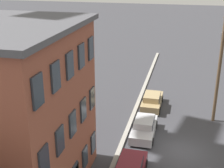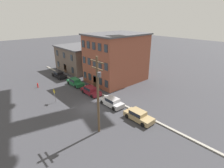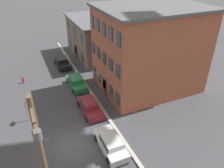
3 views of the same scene
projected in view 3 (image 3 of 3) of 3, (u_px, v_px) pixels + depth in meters
The scene contains 11 objects.
ground_plane at pixel (73, 146), 20.17m from camera, with size 200.00×200.00×0.00m, color #38383D.
kerb_strip at pixel (117, 131), 21.71m from camera, with size 56.00×0.36×0.16m, color #9E998E.
apartment_corner at pixel (102, 36), 37.82m from camera, with size 11.98×10.23×6.40m.
apartment_midblock at pixel (149, 49), 27.01m from camera, with size 9.63×12.40×10.40m.
car_black at pixel (62, 62), 34.46m from camera, with size 4.40×1.92×1.43m.
car_green at pixel (76, 82), 28.97m from camera, with size 4.40×1.92×1.43m.
car_maroon at pixel (90, 106), 24.25m from camera, with size 4.40×1.92×1.43m.
car_silver at pixel (111, 143), 19.43m from camera, with size 4.40×1.92×1.43m.
caution_sign at pixel (26, 108), 22.48m from camera, with size 0.96×0.08×2.50m.
utility_pole at pixel (44, 163), 11.80m from camera, with size 2.40×0.44×9.75m.
fire_hydrant at pixel (23, 80), 29.98m from camera, with size 0.24×0.34×0.96m.
Camera 3 is at (14.74, -2.63, 15.11)m, focal length 35.00 mm.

